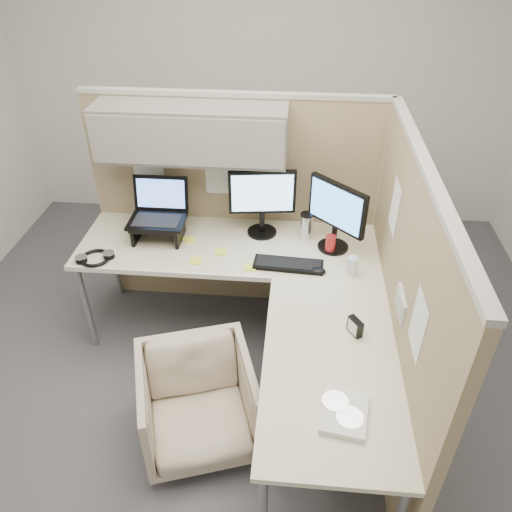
# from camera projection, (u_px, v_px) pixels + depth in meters

# --- Properties ---
(ground) EXTENTS (4.50, 4.50, 0.00)m
(ground) POSITION_uv_depth(u_px,v_px,m) (238.00, 382.00, 3.29)
(ground) COLOR #44444A
(ground) RESTS_ON ground
(partition_back) EXTENTS (2.00, 0.36, 1.63)m
(partition_back) POSITION_uv_depth(u_px,v_px,m) (217.00, 174.00, 3.35)
(partition_back) COLOR #9B8865
(partition_back) RESTS_ON ground
(partition_right) EXTENTS (0.07, 2.03, 1.63)m
(partition_right) POSITION_uv_depth(u_px,v_px,m) (398.00, 302.00, 2.70)
(partition_right) COLOR #9B8865
(partition_right) RESTS_ON ground
(desk) EXTENTS (2.00, 1.98, 0.73)m
(desk) POSITION_uv_depth(u_px,v_px,m) (258.00, 290.00, 2.99)
(desk) COLOR beige
(desk) RESTS_ON ground
(office_chair) EXTENTS (0.77, 0.74, 0.64)m
(office_chair) POSITION_uv_depth(u_px,v_px,m) (198.00, 399.00, 2.78)
(office_chair) COLOR beige
(office_chair) RESTS_ON ground
(monitor_left) EXTENTS (0.44, 0.20, 0.47)m
(monitor_left) POSITION_uv_depth(u_px,v_px,m) (262.00, 198.00, 3.27)
(monitor_left) COLOR black
(monitor_left) RESTS_ON desk
(monitor_right) EXTENTS (0.34, 0.33, 0.47)m
(monitor_right) POSITION_uv_depth(u_px,v_px,m) (337.00, 211.00, 3.12)
(monitor_right) COLOR black
(monitor_right) RESTS_ON desk
(laptop_station) EXTENTS (0.37, 0.32, 0.38)m
(laptop_station) POSITION_uv_depth(u_px,v_px,m) (158.00, 217.00, 3.32)
(laptop_station) COLOR black
(laptop_station) RESTS_ON desk
(keyboard) EXTENTS (0.44, 0.17, 0.02)m
(keyboard) POSITION_uv_depth(u_px,v_px,m) (288.00, 265.00, 3.11)
(keyboard) COLOR black
(keyboard) RESTS_ON desk
(mouse) EXTENTS (0.10, 0.07, 0.03)m
(mouse) POSITION_uv_depth(u_px,v_px,m) (318.00, 271.00, 3.05)
(mouse) COLOR black
(mouse) RESTS_ON desk
(travel_mug) EXTENTS (0.09, 0.09, 0.19)m
(travel_mug) POSITION_uv_depth(u_px,v_px,m) (306.00, 226.00, 3.33)
(travel_mug) COLOR silver
(travel_mug) RESTS_ON desk
(soda_can_green) EXTENTS (0.07, 0.07, 0.12)m
(soda_can_green) POSITION_uv_depth(u_px,v_px,m) (352.00, 266.00, 3.01)
(soda_can_green) COLOR silver
(soda_can_green) RESTS_ON desk
(soda_can_silver) EXTENTS (0.07, 0.07, 0.12)m
(soda_can_silver) POSITION_uv_depth(u_px,v_px,m) (330.00, 244.00, 3.21)
(soda_can_silver) COLOR #B21E1E
(soda_can_silver) RESTS_ON desk
(sticky_note_d) EXTENTS (0.08, 0.08, 0.01)m
(sticky_note_d) POSITION_uv_depth(u_px,v_px,m) (221.00, 252.00, 3.24)
(sticky_note_d) COLOR #EBF841
(sticky_note_d) RESTS_ON desk
(sticky_note_b) EXTENTS (0.08, 0.08, 0.01)m
(sticky_note_b) POSITION_uv_depth(u_px,v_px,m) (251.00, 267.00, 3.10)
(sticky_note_b) COLOR #EBF841
(sticky_note_b) RESTS_ON desk
(sticky_note_a) EXTENTS (0.08, 0.08, 0.01)m
(sticky_note_a) POSITION_uv_depth(u_px,v_px,m) (196.00, 261.00, 3.16)
(sticky_note_a) COLOR #EBF841
(sticky_note_a) RESTS_ON desk
(sticky_note_c) EXTENTS (0.10, 0.10, 0.01)m
(sticky_note_c) POSITION_uv_depth(u_px,v_px,m) (189.00, 240.00, 3.35)
(sticky_note_c) COLOR #EBF841
(sticky_note_c) RESTS_ON desk
(headphones) EXTENTS (0.25, 0.25, 0.03)m
(headphones) POSITION_uv_depth(u_px,v_px,m) (95.00, 258.00, 3.16)
(headphones) COLOR black
(headphones) RESTS_ON desk
(paper_stack) EXTENTS (0.23, 0.28, 0.03)m
(paper_stack) POSITION_uv_depth(u_px,v_px,m) (344.00, 413.00, 2.20)
(paper_stack) COLOR white
(paper_stack) RESTS_ON desk
(desk_clock) EXTENTS (0.08, 0.10, 0.09)m
(desk_clock) POSITION_uv_depth(u_px,v_px,m) (355.00, 327.00, 2.60)
(desk_clock) COLOR black
(desk_clock) RESTS_ON desk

